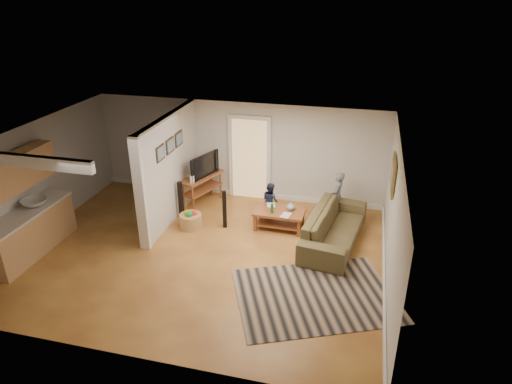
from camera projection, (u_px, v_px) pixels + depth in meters
The scene contains 11 objects.
ground at pixel (201, 253), 9.57m from camera, with size 7.50×7.50×0.00m, color brown.
room_shell at pixel (157, 177), 9.57m from camera, with size 7.54×6.02×2.52m.
area_rug at pixel (315, 295), 8.27m from camera, with size 2.82×2.06×0.01m, color black.
sofa at pixel (333, 242), 9.98m from camera, with size 2.49×0.97×0.73m, color #3F371F.
coffee_table at pixel (280, 214), 10.40m from camera, with size 1.15×0.69×0.67m.
tv_console at pixel (202, 179), 11.36m from camera, with size 0.87×1.34×1.08m.
speaker_left at pixel (224, 209), 10.40m from camera, with size 0.09×0.09×0.91m, color black.
speaker_right at pixel (181, 200), 10.83m from camera, with size 0.09×0.09×0.93m, color black.
toy_basket at pixel (191, 220), 10.49m from camera, with size 0.51×0.51×0.46m.
child at pixel (335, 217), 11.02m from camera, with size 0.42×0.28×1.16m, color slate.
toddler at pixel (270, 217), 11.04m from camera, with size 0.43×0.34×0.89m, color #202542.
Camera 1 is at (3.09, -7.63, 5.18)m, focal length 32.00 mm.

